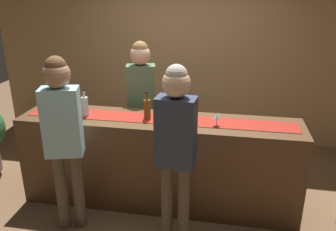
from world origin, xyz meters
The scene contains 12 objects.
ground_plane centered at (0.00, 0.00, 0.00)m, with size 10.00×10.00×0.00m, color brown.
back_wall centered at (0.00, 1.90, 1.45)m, with size 6.00×0.12×2.90m, color tan.
bar_counter centered at (0.00, 0.00, 0.50)m, with size 2.98×0.60×1.00m, color #543821.
counter_runner_cloth centered at (0.00, 0.00, 1.00)m, with size 2.83×0.28×0.01m, color maroon.
wine_bottle_green centered at (-1.09, 0.02, 1.11)m, with size 0.07×0.07×0.30m.
wine_bottle_clear centered at (-0.79, -0.04, 1.11)m, with size 0.07×0.07×0.30m.
wine_bottle_amber centered at (-0.12, -0.01, 1.11)m, with size 0.07×0.07×0.30m.
wine_glass_near_customer centered at (0.38, -0.04, 1.10)m, with size 0.07×0.07×0.14m.
wine_glass_mid_counter centered at (0.61, -0.08, 1.10)m, with size 0.07×0.07×0.14m.
bartender centered at (-0.33, 0.58, 1.07)m, with size 0.38×0.28×1.72m.
customer_sipping centered at (0.28, -0.59, 1.07)m, with size 0.36×0.24×1.72m.
customer_browsing centered at (-0.77, -0.59, 1.09)m, with size 0.38×0.28×1.75m.
Camera 1 is at (0.70, -3.29, 2.30)m, focal length 36.78 mm.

